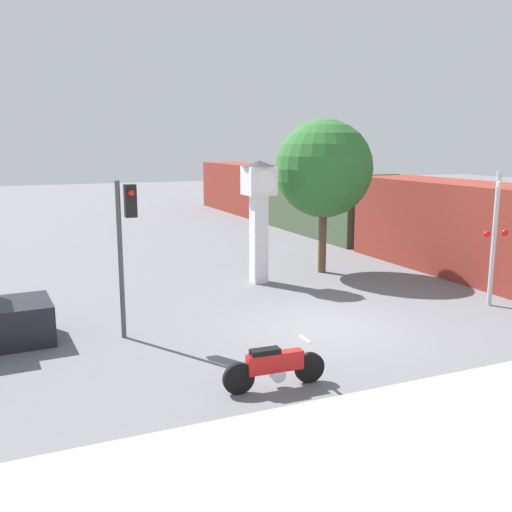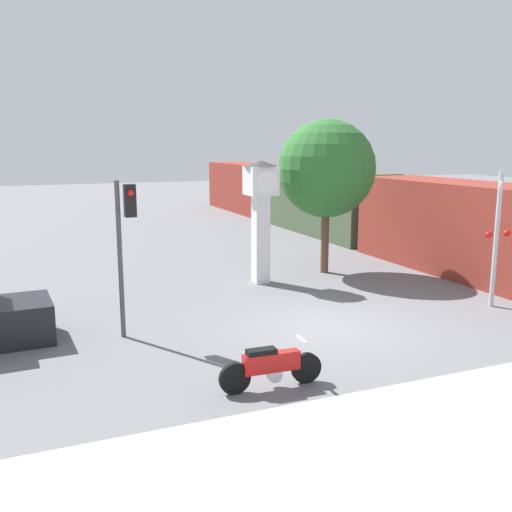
% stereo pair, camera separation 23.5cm
% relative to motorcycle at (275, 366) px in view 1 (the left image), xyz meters
% --- Properties ---
extents(ground_plane, '(120.00, 120.00, 0.00)m').
position_rel_motorcycle_xyz_m(ground_plane, '(2.90, 2.93, -0.46)').
color(ground_plane, slate).
extents(motorcycle, '(2.17, 0.47, 0.96)m').
position_rel_motorcycle_xyz_m(motorcycle, '(0.00, 0.00, 0.00)').
color(motorcycle, black).
rests_on(motorcycle, ground_plane).
extents(clock_tower, '(1.16, 1.16, 4.25)m').
position_rel_motorcycle_xyz_m(clock_tower, '(3.27, 8.28, 2.37)').
color(clock_tower, white).
rests_on(clock_tower, ground_plane).
extents(freight_train, '(2.80, 31.97, 3.40)m').
position_rel_motorcycle_xyz_m(freight_train, '(10.97, 17.65, 1.24)').
color(freight_train, maroon).
rests_on(freight_train, ground_plane).
extents(traffic_light, '(0.50, 0.35, 3.93)m').
position_rel_motorcycle_xyz_m(traffic_light, '(-2.04, 4.26, 2.26)').
color(traffic_light, '#47474C').
rests_on(traffic_light, ground_plane).
extents(railroad_crossing_signal, '(0.90, 0.82, 4.01)m').
position_rel_motorcycle_xyz_m(railroad_crossing_signal, '(8.50, 2.83, 1.72)').
color(railroad_crossing_signal, '#B7B7BC').
rests_on(railroad_crossing_signal, ground_plane).
extents(street_tree, '(3.59, 3.59, 5.70)m').
position_rel_motorcycle_xyz_m(street_tree, '(6.13, 8.82, 3.43)').
color(street_tree, brown).
rests_on(street_tree, ground_plane).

